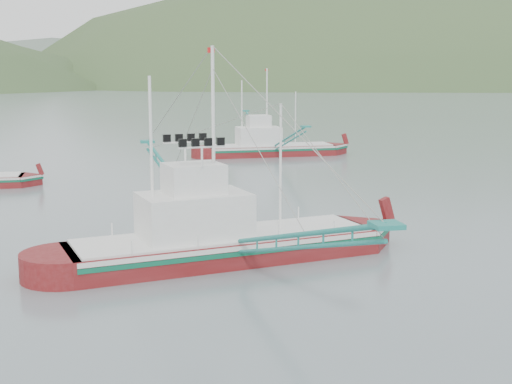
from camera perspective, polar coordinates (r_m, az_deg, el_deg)
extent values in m
plane|color=slate|center=(37.64, 2.01, -6.34)|extent=(1200.00, 1200.00, 0.00)
cube|color=maroon|center=(39.68, -2.56, -5.15)|extent=(17.73, 7.83, 2.29)
cube|color=silver|center=(39.44, -2.57, -3.78)|extent=(17.41, 7.85, 0.25)
cube|color=#0D5B3E|center=(39.51, -2.56, -4.18)|extent=(17.42, 7.87, 0.25)
cube|color=silver|center=(39.39, -2.57, -3.46)|extent=(16.85, 7.43, 0.14)
cube|color=silver|center=(38.55, -4.96, -1.95)|extent=(6.33, 4.70, 2.52)
cube|color=silver|center=(38.18, -5.01, 1.08)|extent=(3.41, 3.05, 1.60)
cylinder|color=white|center=(38.33, -3.43, 3.89)|extent=(0.18, 0.18, 10.30)
cylinder|color=white|center=(37.37, -8.36, 2.46)|extent=(0.16, 0.16, 8.76)
cylinder|color=white|center=(40.08, 1.97, 1.94)|extent=(0.14, 0.14, 7.21)
cube|color=maroon|center=(86.96, 1.20, 3.07)|extent=(15.51, 4.37, 2.06)
cube|color=silver|center=(86.86, 1.20, 3.64)|extent=(15.20, 4.44, 0.23)
cube|color=#0D5B3E|center=(86.89, 1.20, 3.48)|extent=(15.20, 4.46, 0.23)
cube|color=silver|center=(86.84, 1.20, 3.78)|extent=(14.73, 4.15, 0.12)
cube|color=silver|center=(86.35, 0.21, 4.47)|extent=(5.20, 3.38, 2.27)
cube|color=silver|center=(86.20, 0.21, 5.69)|extent=(2.71, 2.31, 1.44)
cylinder|color=white|center=(86.34, 0.88, 6.80)|extent=(0.16, 0.16, 9.27)
cylinder|color=white|center=(85.67, -1.14, 6.31)|extent=(0.14, 0.14, 7.88)
cylinder|color=white|center=(87.39, 3.18, 5.91)|extent=(0.12, 0.12, 6.49)
ellipsoid|color=#385129|center=(527.62, 15.74, 8.37)|extent=(684.00, 432.00, 306.00)
ellipsoid|color=slate|center=(596.34, -8.95, 8.75)|extent=(960.00, 400.00, 240.00)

